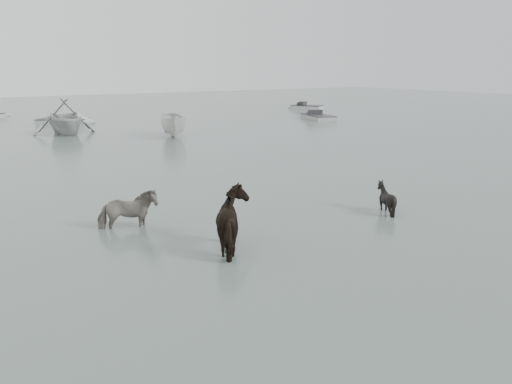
% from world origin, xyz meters
% --- Properties ---
extents(ground, '(140.00, 140.00, 0.00)m').
position_xyz_m(ground, '(0.00, 0.00, 0.00)').
color(ground, '#55655F').
rests_on(ground, ground).
extents(pony_pinto, '(1.73, 1.13, 1.34)m').
position_xyz_m(pony_pinto, '(-3.14, 3.01, 0.67)').
color(pony_pinto, black).
rests_on(pony_pinto, ground).
extents(pony_dark, '(1.49, 1.72, 1.67)m').
position_xyz_m(pony_dark, '(-1.42, 0.11, 0.83)').
color(pony_dark, black).
rests_on(pony_dark, ground).
extents(pony_black, '(1.27, 1.21, 1.10)m').
position_xyz_m(pony_black, '(3.88, 0.32, 0.55)').
color(pony_black, black).
rests_on(pony_black, ground).
extents(rowboat_trail, '(4.29, 4.88, 2.43)m').
position_xyz_m(rowboat_trail, '(-0.03, 24.05, 1.22)').
color(rowboat_trail, '#ADB0AD').
rests_on(rowboat_trail, ground).
extents(boat_small, '(2.89, 4.32, 1.56)m').
position_xyz_m(boat_small, '(5.37, 19.16, 0.78)').
color(boat_small, beige).
rests_on(boat_small, ground).
extents(skiff_port, '(2.89, 5.30, 0.75)m').
position_xyz_m(skiff_port, '(19.57, 22.21, 0.38)').
color(skiff_port, '#959896').
rests_on(skiff_port, ground).
extents(skiff_mid, '(5.11, 4.02, 0.75)m').
position_xyz_m(skiff_mid, '(1.20, 30.49, 0.38)').
color(skiff_mid, '#A3A6A4').
rests_on(skiff_mid, ground).
extents(skiff_star, '(3.52, 4.52, 0.75)m').
position_xyz_m(skiff_star, '(25.36, 30.88, 0.38)').
color(skiff_star, '#B2B3AE').
rests_on(skiff_star, ground).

